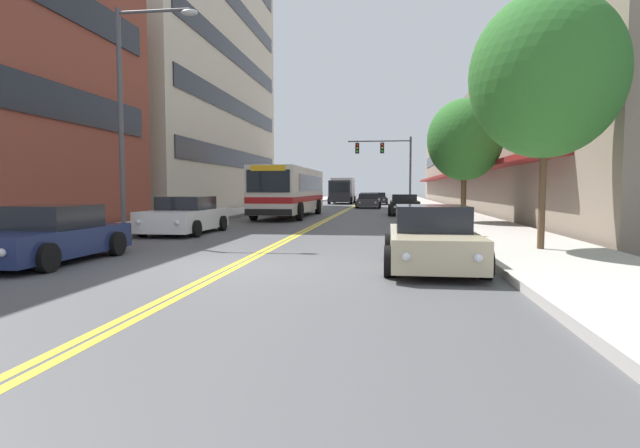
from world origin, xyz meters
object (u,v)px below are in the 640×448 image
at_px(city_bus, 291,190).
at_px(car_white_parked_left_far, 185,216).
at_px(car_champagne_parked_left_mid, 302,201).
at_px(traffic_signal_mast, 389,158).
at_px(street_lamp_left_near, 132,101).
at_px(street_tree_right_near, 546,76).
at_px(car_dark_grey_moving_lead, 369,201).
at_px(street_tree_right_mid, 465,140).
at_px(box_truck, 342,190).
at_px(car_black_parked_right_mid, 404,205).
at_px(car_charcoal_moving_third, 378,199).
at_px(car_beige_parked_right_foreground, 431,239).
at_px(car_slate_blue_moving_second, 367,198).
at_px(fire_hydrant, 469,223).
at_px(car_navy_parked_left_near, 48,236).

bearing_deg(city_bus, car_white_parked_left_far, -98.22).
height_order(city_bus, car_champagne_parked_left_mid, city_bus).
distance_m(city_bus, traffic_signal_mast, 15.50).
relative_size(street_lamp_left_near, street_tree_right_near, 1.17).
bearing_deg(car_dark_grey_moving_lead, street_tree_right_mid, -75.78).
bearing_deg(street_tree_right_near, box_truck, 101.66).
distance_m(car_black_parked_right_mid, car_charcoal_moving_third, 22.65).
xyz_separation_m(car_champagne_parked_left_mid, car_beige_parked_right_foreground, (8.60, -33.16, 0.03)).
xyz_separation_m(traffic_signal_mast, street_lamp_left_near, (-8.19, -28.79, 0.11)).
bearing_deg(car_white_parked_left_far, car_champagne_parked_left_mid, 90.03).
bearing_deg(car_beige_parked_right_foreground, street_tree_right_near, 38.68).
bearing_deg(box_truck, car_champagne_parked_left_mid, -100.13).
bearing_deg(car_slate_blue_moving_second, box_truck, -121.44).
height_order(car_beige_parked_right_foreground, street_tree_right_mid, street_tree_right_mid).
xyz_separation_m(city_bus, car_beige_parked_right_foreground, (6.86, -19.12, -1.04)).
distance_m(car_white_parked_left_far, car_black_parked_right_mid, 17.10).
height_order(car_black_parked_right_mid, traffic_signal_mast, traffic_signal_mast).
distance_m(city_bus, car_charcoal_moving_third, 25.76).
bearing_deg(car_white_parked_left_far, car_beige_parked_right_foreground, -39.72).
distance_m(car_black_parked_right_mid, box_truck, 25.53).
bearing_deg(street_lamp_left_near, car_charcoal_moving_third, 80.00).
height_order(car_black_parked_right_mid, car_charcoal_moving_third, car_black_parked_right_mid).
distance_m(car_beige_parked_right_foreground, street_tree_right_mid, 13.72).
relative_size(car_slate_blue_moving_second, street_tree_right_near, 0.69).
xyz_separation_m(street_tree_right_near, fire_hydrant, (-1.24, 3.48, -3.91)).
distance_m(car_beige_parked_right_foreground, box_truck, 47.02).
bearing_deg(car_beige_parked_right_foreground, car_navy_parked_left_near, -177.03).
xyz_separation_m(street_lamp_left_near, street_tree_right_near, (12.06, -2.05, -0.01)).
bearing_deg(city_bus, fire_hydrant, -57.28).
xyz_separation_m(car_dark_grey_moving_lead, street_tree_right_near, (5.60, -31.31, 3.92)).
bearing_deg(car_slate_blue_moving_second, street_lamp_left_near, -96.80).
relative_size(traffic_signal_mast, fire_hydrant, 7.24).
distance_m(car_charcoal_moving_third, box_truck, 4.76).
xyz_separation_m(car_navy_parked_left_near, car_charcoal_moving_third, (6.63, 44.86, 0.01)).
height_order(car_white_parked_left_far, car_charcoal_moving_third, car_white_parked_left_far).
bearing_deg(city_bus, street_tree_right_mid, -32.83).
xyz_separation_m(car_navy_parked_left_near, traffic_signal_mast, (7.76, 33.64, 3.81)).
distance_m(car_slate_blue_moving_second, fire_hydrant, 45.35).
relative_size(street_lamp_left_near, fire_hydrant, 8.70).
relative_size(car_beige_parked_right_foreground, traffic_signal_mast, 0.70).
xyz_separation_m(car_beige_parked_right_foreground, car_dark_grey_moving_lead, (-2.67, 33.65, -0.01)).
distance_m(car_beige_parked_right_foreground, traffic_signal_mast, 33.42).
xyz_separation_m(car_slate_blue_moving_second, street_lamp_left_near, (-5.54, -46.47, 3.93)).
relative_size(car_white_parked_left_far, street_tree_right_mid, 0.82).
bearing_deg(box_truck, car_dark_grey_moving_lead, -74.73).
distance_m(car_dark_grey_moving_lead, car_charcoal_moving_third, 10.77).
relative_size(city_bus, street_tree_right_mid, 2.02).
distance_m(car_beige_parked_right_foreground, car_black_parked_right_mid, 21.87).
bearing_deg(street_lamp_left_near, traffic_signal_mast, 74.12).
xyz_separation_m(car_champagne_parked_left_mid, car_black_parked_right_mid, (8.70, -11.29, 0.06)).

